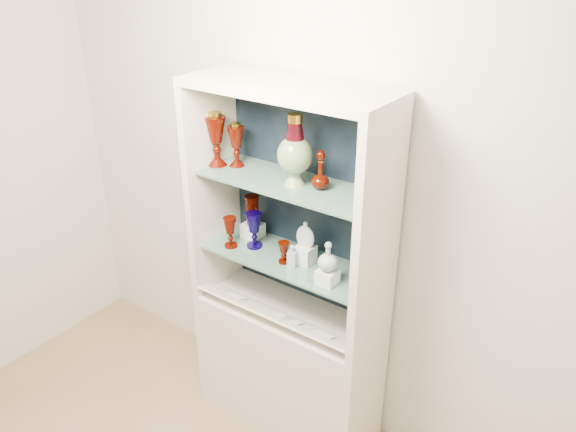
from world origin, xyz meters
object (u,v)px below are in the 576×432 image
Objects in this scene: lidded_bowl at (371,199)px; cameo_medallion at (371,257)px; flat_flask at (305,234)px; clear_round_decanter at (328,257)px; enamel_urn at (295,150)px; ruby_goblet_tall at (230,232)px; clear_square_bottle at (292,256)px; pedestal_lamp_left at (236,145)px; pedestal_lamp_right at (216,139)px; ruby_goblet_small at (284,252)px; ruby_decanter_b at (382,177)px; ruby_decanter_a at (321,168)px; cobalt_goblet at (254,230)px; ruby_pitcher at (252,210)px.

cameo_medallion is (0.00, 0.05, -0.30)m from lidded_bowl.
clear_round_decanter is (0.19, -0.10, -0.02)m from flat_flask.
cameo_medallion is (0.41, 0.03, -0.43)m from enamel_urn.
clear_square_bottle is at bearing 3.62° from ruby_goblet_tall.
pedestal_lamp_right is (-0.09, -0.05, 0.03)m from pedestal_lamp_left.
enamel_urn is at bearing 176.71° from lidded_bowl.
cameo_medallion is (0.45, 0.06, 0.10)m from ruby_goblet_small.
flat_flask reaches higher than cameo_medallion.
lidded_bowl is 0.49× the size of ruby_goblet_tall.
pedestal_lamp_right is 3.30× the size of lidded_bowl.
clear_square_bottle is 0.24m from clear_round_decanter.
lidded_bowl is 0.60m from ruby_goblet_small.
clear_square_bottle is at bearing -10.35° from pedestal_lamp_left.
ruby_goblet_tall is at bearing -170.12° from ruby_decanter_b.
clear_round_decanter is at bearing -141.28° from ruby_decanter_b.
pedestal_lamp_left is 0.46m from ruby_goblet_tall.
ruby_decanter_b is (0.28, 0.04, 0.01)m from ruby_decanter_a.
cobalt_goblet is at bearing 34.85° from ruby_goblet_tall.
lidded_bowl is 0.60× the size of flat_flask.
flat_flask is (0.30, 0.02, 0.06)m from cobalt_goblet.
cameo_medallion is at bearing 0.30° from ruby_decanter_a.
clear_round_decanter reaches higher than clear_square_bottle.
ruby_goblet_small is 0.06m from clear_square_bottle.
ruby_pitcher is at bearing 79.23° from ruby_goblet_tall.
ruby_decanter_a reaches higher than clear_round_decanter.
enamel_urn reaches higher than flat_flask.
pedestal_lamp_left is 0.10m from pedestal_lamp_right.
ruby_decanter_a is 1.84× the size of ruby_goblet_small.
lidded_bowl is at bearing -90.00° from ruby_decanter_b.
cameo_medallion is (0.74, -0.06, -0.00)m from ruby_pitcher.
ruby_decanter_b is (0.79, 0.04, 0.00)m from pedestal_lamp_left.
ruby_goblet_tall reaches higher than ruby_goblet_small.
enamel_urn reaches higher than clear_round_decanter.
enamel_urn is at bearing 9.13° from ruby_pitcher.
clear_round_decanter is at bearing -6.87° from ruby_goblet_small.
ruby_goblet_tall is at bearing 179.64° from clear_round_decanter.
ruby_goblet_small is (-0.45, -0.01, -0.40)m from lidded_bowl.
pedestal_lamp_left is 0.50m from ruby_decanter_a.
pedestal_lamp_left is 1.32× the size of ruby_goblet_tall.
clear_round_decanter is at bearing -137.57° from cameo_medallion.
ruby_pitcher reaches higher than clear_square_bottle.
ruby_goblet_small is 0.81× the size of clear_round_decanter.
lidded_bowl is at bearing -12.15° from flat_flask.
cobalt_goblet is 1.70× the size of ruby_goblet_small.
ruby_pitcher reaches higher than clear_round_decanter.
ruby_pitcher is 1.36× the size of clear_square_bottle.
clear_square_bottle is at bearing -177.22° from lidded_bowl.
ruby_decanter_a is 2.52× the size of lidded_bowl.
cameo_medallion reaches higher than ruby_goblet_small.
pedestal_lamp_left reaches higher than ruby_goblet_tall.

